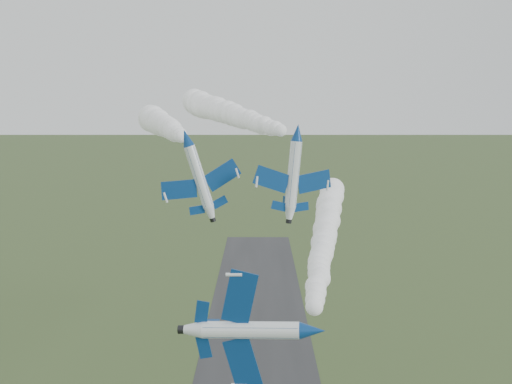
# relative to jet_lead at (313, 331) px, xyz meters

# --- Properties ---
(jet_lead) EXTENTS (4.72, 13.59, 11.21)m
(jet_lead) POSITION_rel_jet_lead_xyz_m (0.00, 0.00, 0.00)
(jet_lead) COLOR white
(smoke_trail_jet_lead) EXTENTS (12.24, 64.79, 4.72)m
(smoke_trail_jet_lead) POSITION_rel_jet_lead_xyz_m (5.24, 35.65, 1.42)
(smoke_trail_jet_lead) COLOR white
(jet_pair_left) EXTENTS (10.86, 13.23, 4.22)m
(jet_pair_left) POSITION_rel_jet_lead_xyz_m (-14.60, 27.93, 15.75)
(jet_pair_left) COLOR white
(smoke_trail_jet_pair_left) EXTENTS (19.06, 53.97, 5.56)m
(smoke_trail_jet_pair_left) POSITION_rel_jet_lead_xyz_m (-22.79, 57.12, 16.52)
(smoke_trail_jet_pair_left) COLOR white
(jet_pair_right) EXTENTS (11.41, 13.19, 3.42)m
(jet_pair_right) POSITION_rel_jet_lead_xyz_m (0.38, 28.62, 16.42)
(jet_pair_right) COLOR white
(smoke_trail_jet_pair_right) EXTENTS (28.43, 62.32, 5.85)m
(smoke_trail_jet_pair_right) POSITION_rel_jet_lead_xyz_m (-11.18, 62.07, 18.66)
(smoke_trail_jet_pair_right) COLOR white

